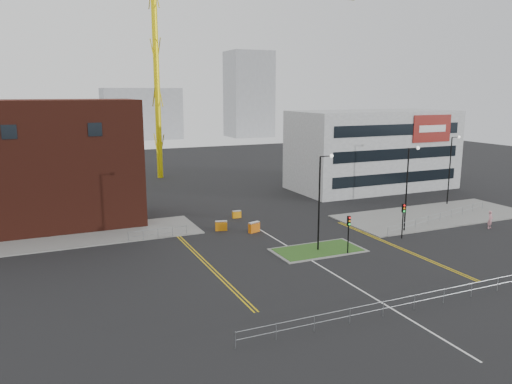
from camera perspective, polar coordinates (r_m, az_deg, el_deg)
ground at (r=40.74m, az=10.51°, el=-10.15°), size 200.00×200.00×0.00m
pavement_left at (r=55.09m, az=-21.26°, el=-4.96°), size 28.00×8.00×0.12m
pavement_right at (r=64.55m, az=19.69°, el=-2.52°), size 24.00×10.00×0.12m
island_kerb at (r=48.07m, az=7.09°, el=-6.62°), size 8.60×4.60×0.08m
grass_island at (r=48.06m, az=7.09°, el=-6.60°), size 8.00×4.00×0.12m
brick_building at (r=59.59m, az=-24.89°, el=2.63°), size 24.20×10.07×14.24m
office_block at (r=79.61m, az=13.17°, el=4.72°), size 25.00×12.20×12.00m
tower_crane at (r=90.62m, az=-7.77°, el=18.51°), size 53.01×2.16×37.99m
streetlamp_island at (r=46.81m, az=7.48°, el=-0.31°), size 1.46×0.36×9.18m
streetlamp_right_near at (r=55.43m, az=17.04°, el=1.10°), size 1.46×0.36×9.18m
streetlamp_right_far at (r=70.70m, az=21.42°, el=2.94°), size 1.46×0.36×9.18m
traffic_light_island at (r=46.77m, az=10.55°, el=-4.01°), size 0.28×0.33×3.65m
traffic_light_right at (r=53.08m, az=16.47°, el=-2.45°), size 0.28×0.33×3.65m
railing_front at (r=36.06m, az=16.06°, el=-12.00°), size 24.05×0.05×1.10m
railing_left at (r=52.16m, az=-11.14°, el=-4.50°), size 6.05×0.05×1.10m
railing_right at (r=61.63m, az=20.31°, el=-2.51°), size 19.05×5.05×1.10m
centre_line at (r=42.28m, az=8.97°, el=-9.28°), size 0.15×30.00×0.01m
yellow_left_a at (r=45.48m, az=-6.33°, el=-7.70°), size 0.12×24.00×0.01m
yellow_left_b at (r=45.57m, az=-5.97°, el=-7.66°), size 0.12×24.00×0.01m
yellow_right_a at (r=50.72m, az=15.59°, el=-6.04°), size 0.12×20.00×0.01m
yellow_right_b at (r=50.91m, az=15.85°, el=-5.99°), size 0.12×20.00×0.01m
skyline_b at (r=164.30m, az=-12.95°, el=8.71°), size 24.00×12.00×16.00m
skyline_c at (r=169.75m, az=-0.82°, el=11.09°), size 14.00×12.00×28.00m
skyline_d at (r=171.83m, az=-19.53°, el=7.78°), size 30.00×12.00×12.00m
pedestrian at (r=60.79m, az=25.20°, el=-2.88°), size 0.83×0.67×1.99m
barrier_left at (r=53.60m, az=-0.22°, el=-3.99°), size 1.42×0.88×1.13m
barrier_mid at (r=54.39m, az=-4.00°, el=-3.83°), size 1.34×0.73×1.08m
barrier_right at (r=59.70m, az=-2.22°, el=-2.53°), size 1.06×0.38×0.89m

